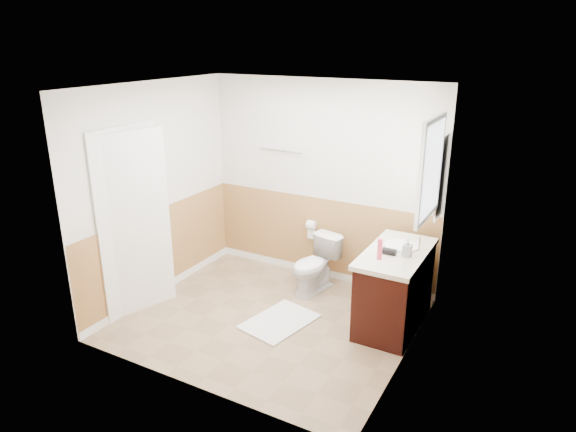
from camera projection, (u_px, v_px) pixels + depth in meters
The scene contains 32 objects.
floor at pixel (269, 320), 5.65m from camera, with size 3.00×3.00×0.00m, color #8C7051.
ceiling at pixel (266, 87), 4.83m from camera, with size 3.00×3.00×0.00m, color white.
wall_back at pixel (322, 182), 6.32m from camera, with size 3.00×3.00×0.00m, color silver.
wall_front at pixel (186, 258), 4.16m from camera, with size 3.00×3.00×0.00m, color silver.
wall_left at pixel (156, 192), 5.92m from camera, with size 3.00×3.00×0.00m, color silver.
wall_right at pixel (413, 238), 4.56m from camera, with size 3.00×3.00×0.00m, color silver.
wainscot_back at pixel (320, 239), 6.56m from camera, with size 3.00×3.00×0.00m, color #AE7F45.
wainscot_front at pixel (192, 337), 4.42m from camera, with size 3.00×3.00×0.00m, color #AE7F45.
wainscot_left at pixel (162, 252), 6.16m from camera, with size 2.60×2.60×0.00m, color #AE7F45.
wainscot_right at pixel (405, 312), 4.81m from camera, with size 2.60×2.60×0.00m, color #AE7F45.
toilet at pixel (315, 265), 6.21m from camera, with size 0.38×0.66×0.68m, color white.
bath_mat at pixel (280, 321), 5.60m from camera, with size 0.55×0.80×0.02m, color silver.
vanity_cabinet at pixel (395, 290), 5.45m from camera, with size 0.55×1.10×0.80m, color black.
vanity_knob_left at pixel (365, 275), 5.45m from camera, with size 0.03×0.03×0.03m, color silver.
vanity_knob_right at pixel (372, 268), 5.62m from camera, with size 0.03×0.03×0.03m, color silver.
countertop at pixel (396, 253), 5.31m from camera, with size 0.60×1.15×0.05m, color silver.
sink_basin at pixel (402, 246), 5.42m from camera, with size 0.36×0.36×0.02m, color white.
faucet at pixel (419, 244), 5.32m from camera, with size 0.02×0.02×0.14m, color silver.
lotion_bottle at pixel (380, 249), 5.07m from camera, with size 0.05×0.05×0.22m, color #EA3C5A.
soap_dispenser at pixel (407, 248), 5.15m from camera, with size 0.08×0.08×0.18m, color gray.
hair_dryer_body at pixel (389, 251), 5.21m from camera, with size 0.07×0.07×0.14m, color black.
hair_dryer_handle at pixel (387, 253), 5.25m from camera, with size 0.03×0.03×0.07m, color black.
mirror_panel at pixel (442, 177), 5.39m from camera, with size 0.02×0.35×0.90m, color silver.
window_frame at pixel (431, 169), 4.90m from camera, with size 0.04×0.80×1.00m, color white.
window_glass at pixel (433, 169), 4.89m from camera, with size 0.01×0.70×0.90m, color white.
door at pixel (136, 224), 5.58m from camera, with size 0.05×0.80×2.04m, color white.
door_frame at pixel (131, 222), 5.61m from camera, with size 0.02×0.92×2.10m, color white.
door_knob at pixel (162, 222), 5.85m from camera, with size 0.06×0.06×0.06m, color silver.
towel_bar at pixel (281, 151), 6.41m from camera, with size 0.02×0.02×0.62m, color silver.
tp_holder_bar at pixel (311, 225), 6.49m from camera, with size 0.02×0.02×0.14m, color silver.
tp_roll at pixel (311, 225), 6.49m from camera, with size 0.11×0.11×0.10m, color white.
tp_sheet at pixel (311, 233), 6.52m from camera, with size 0.10×0.01×0.16m, color white.
Camera 1 is at (2.56, -4.25, 2.94)m, focal length 32.05 mm.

